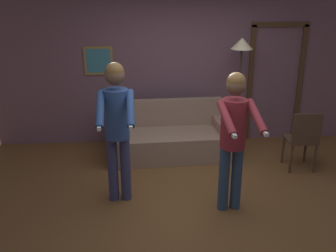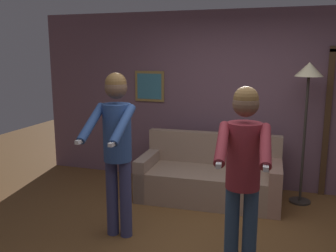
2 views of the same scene
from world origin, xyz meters
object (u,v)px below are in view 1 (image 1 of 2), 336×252
(person_standing_left, at_px, (117,120))
(torchiere_lamp, at_px, (241,56))
(couch, at_px, (168,139))
(person_standing_right, at_px, (234,130))
(dining_chair_distant, at_px, (303,138))

(person_standing_left, bearing_deg, torchiere_lamp, 40.28)
(couch, xyz_separation_m, person_standing_right, (0.64, -1.69, 0.77))
(person_standing_left, relative_size, person_standing_right, 1.04)
(person_standing_right, bearing_deg, torchiere_lamp, 74.07)
(couch, relative_size, torchiere_lamp, 1.03)
(couch, bearing_deg, person_standing_left, -117.67)
(torchiere_lamp, bearing_deg, dining_chair_distant, -51.61)
(couch, height_order, torchiere_lamp, torchiere_lamp)
(torchiere_lamp, bearing_deg, person_standing_right, -105.93)
(torchiere_lamp, distance_m, dining_chair_distant, 1.61)
(person_standing_left, height_order, dining_chair_distant, person_standing_left)
(person_standing_right, bearing_deg, person_standing_left, 167.00)
(person_standing_left, xyz_separation_m, dining_chair_distant, (2.67, 0.68, -0.57))
(torchiere_lamp, relative_size, dining_chair_distant, 2.02)
(person_standing_left, bearing_deg, couch, 62.33)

